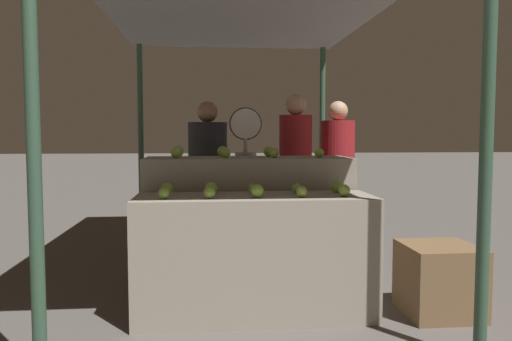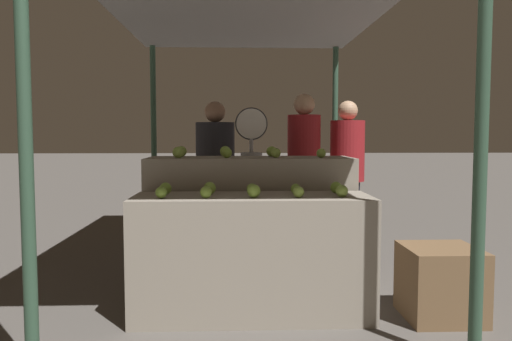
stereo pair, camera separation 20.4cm
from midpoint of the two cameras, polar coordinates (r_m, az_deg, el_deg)
ground_plane at (r=3.58m, az=1.29°, el=-16.20°), size 60.00×60.00×0.00m
market_canopy at (r=4.52m, az=0.50°, el=17.03°), size 2.51×4.05×2.39m
display_counter_front at (r=3.45m, az=1.30°, el=-9.74°), size 1.61×0.55×0.83m
display_counter_back at (r=4.02m, az=0.77°, el=-6.07°), size 1.61×0.55×1.06m
apple_front_0 at (r=3.28m, az=-9.03°, el=-2.50°), size 0.08×0.08×0.08m
apple_front_1 at (r=3.25m, az=-3.95°, el=-2.50°), size 0.08×0.08×0.08m
apple_front_2 at (r=3.27m, az=1.53°, el=-2.36°), size 0.09×0.09×0.09m
apple_front_3 at (r=3.30m, az=6.65°, el=-2.45°), size 0.08×0.08×0.08m
apple_front_4 at (r=3.36m, az=11.51°, el=-2.32°), size 0.08×0.08×0.08m
apple_front_5 at (r=3.49m, az=-8.65°, el=-2.04°), size 0.08×0.08×0.08m
apple_front_6 at (r=3.47m, az=-3.63°, el=-2.01°), size 0.09×0.09×0.09m
apple_front_7 at (r=3.48m, az=1.13°, el=-2.10°), size 0.07×0.07×0.07m
apple_front_8 at (r=3.51m, az=6.23°, el=-2.09°), size 0.07×0.07×0.07m
apple_front_9 at (r=3.58m, az=10.76°, el=-1.92°), size 0.08×0.08×0.08m
apple_back_0 at (r=3.85m, az=-7.39°, el=2.06°), size 0.09×0.09×0.09m
apple_back_1 at (r=3.84m, az=-1.83°, el=2.02°), size 0.08×0.08×0.08m
apple_back_2 at (r=3.87m, az=3.79°, el=2.02°), size 0.08×0.08×0.08m
apple_back_3 at (r=3.90m, az=8.95°, el=1.97°), size 0.07×0.07×0.07m
apple_back_4 at (r=4.06m, az=-7.12°, el=2.18°), size 0.09×0.09×0.09m
apple_back_5 at (r=4.05m, az=-2.08°, el=2.19°), size 0.09×0.09×0.09m
apple_back_6 at (r=4.08m, az=3.22°, el=2.19°), size 0.09×0.09×0.09m
produce_scale at (r=4.61m, az=0.73°, el=2.25°), size 0.30×0.20×1.49m
person_vendor_at_scale at (r=4.97m, az=-3.50°, el=0.10°), size 0.49×0.49×1.57m
person_customer_left at (r=5.21m, az=6.61°, el=1.02°), size 0.43×0.43×1.66m
person_customer_right at (r=5.45m, az=11.43°, el=0.64°), size 0.44×0.44×1.60m
wooden_crate_side at (r=3.70m, az=21.86°, el=-11.83°), size 0.49×0.49×0.49m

